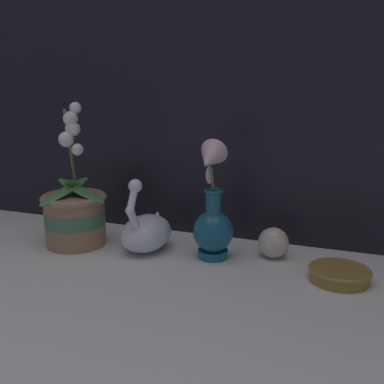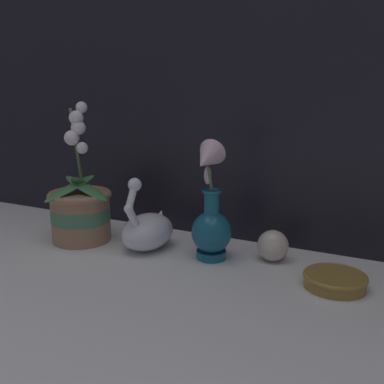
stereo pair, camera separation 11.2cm
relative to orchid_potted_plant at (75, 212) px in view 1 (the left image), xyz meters
name	(u,v)px [view 1 (the left image)]	position (x,y,z in m)	size (l,w,h in m)	color
ground_plane	(182,275)	(0.34, -0.09, -0.09)	(2.80, 2.80, 0.00)	silver
window_backdrop	(224,12)	(0.34, 0.21, 0.51)	(2.80, 0.03, 1.20)	black
orchid_potted_plant	(75,212)	(0.00, 0.00, 0.00)	(0.19, 0.20, 0.38)	#9E7556
swan_figurine	(147,231)	(0.20, 0.03, -0.04)	(0.12, 0.20, 0.20)	white
blue_vase	(212,217)	(0.37, 0.03, 0.02)	(0.10, 0.13, 0.30)	#195B75
glass_sphere	(273,243)	(0.51, 0.09, -0.05)	(0.08, 0.08, 0.08)	beige
amber_dish	(339,273)	(0.68, 0.00, -0.07)	(0.13, 0.13, 0.03)	olive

